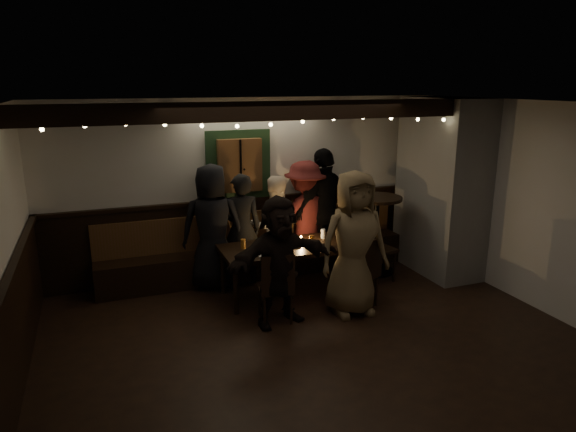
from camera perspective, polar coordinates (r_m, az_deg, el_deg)
name	(u,v)px	position (r m, az deg, el deg)	size (l,w,h in m)	color
room	(348,212)	(7.11, 6.70, 0.44)	(6.02, 5.01, 2.62)	black
dining_table	(293,250)	(6.89, 0.59, -3.75)	(1.94, 0.83, 0.84)	black
chair_near_left	(276,284)	(6.12, -1.30, -7.57)	(0.45, 0.45, 0.88)	black
chair_near_right	(364,269)	(6.59, 8.43, -5.87)	(0.54, 0.54, 0.92)	black
chair_end	(371,243)	(7.43, 9.26, -3.03)	(0.53, 0.53, 1.02)	black
high_top	(376,225)	(7.78, 9.75, -0.97)	(0.73, 0.73, 1.17)	black
person_a	(213,227)	(7.13, -8.38, -1.21)	(0.86, 0.56, 1.76)	black
person_b	(241,229)	(7.27, -5.21, -1.46)	(0.58, 0.38, 1.60)	black
person_c	(275,227)	(7.50, -1.50, -1.21)	(0.74, 0.57, 1.52)	beige
person_d	(305,217)	(7.68, 1.87, -0.13)	(1.10, 0.63, 1.70)	#511919
person_e	(324,210)	(7.78, 4.06, 0.69)	(1.10, 0.46, 1.87)	black
person_f	(279,261)	(6.03, -0.99, -5.03)	(1.45, 0.46, 1.56)	black
person_g	(354,243)	(6.32, 7.32, -3.04)	(0.88, 0.57, 1.81)	brown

